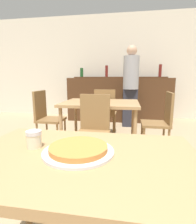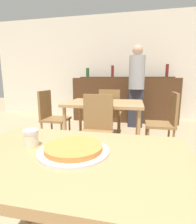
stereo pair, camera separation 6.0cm
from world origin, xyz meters
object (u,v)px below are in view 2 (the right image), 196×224
(chair_far_side_back, at_px, (110,110))
(cheese_shaker, at_px, (31,138))
(chair_far_side_front, at_px, (96,126))
(chair_far_side_right, at_px, (166,119))
(chair_far_side_left, at_px, (51,114))
(pizza_tray, at_px, (74,149))
(person_standing, at_px, (136,84))

(chair_far_side_back, xyz_separation_m, cheese_shaker, (-0.07, -2.44, 0.27))
(chair_far_side_front, relative_size, chair_far_side_right, 1.00)
(chair_far_side_left, height_order, chair_far_side_right, same)
(pizza_tray, bearing_deg, chair_far_side_back, 94.01)
(chair_far_side_front, bearing_deg, chair_far_side_left, 147.03)
(chair_far_side_right, relative_size, pizza_tray, 2.61)
(chair_far_side_left, distance_m, pizza_tray, 2.18)
(chair_far_side_right, bearing_deg, chair_far_side_front, -57.03)
(chair_far_side_front, distance_m, person_standing, 2.04)
(cheese_shaker, bearing_deg, chair_far_side_back, 88.34)
(chair_far_side_right, bearing_deg, chair_far_side_back, -122.97)
(cheese_shaker, bearing_deg, chair_far_side_right, 62.10)
(chair_far_side_front, distance_m, cheese_shaker, 1.29)
(chair_far_side_left, xyz_separation_m, chair_far_side_right, (1.81, 0.00, 0.00))
(chair_far_side_left, xyz_separation_m, pizza_tray, (1.08, -1.87, 0.24))
(pizza_tray, bearing_deg, cheese_shaker, 173.39)
(chair_far_side_right, height_order, person_standing, person_standing)
(chair_far_side_front, bearing_deg, person_standing, 76.23)
(chair_far_side_front, height_order, person_standing, person_standing)
(chair_far_side_left, relative_size, pizza_tray, 2.61)
(chair_far_side_back, height_order, pizza_tray, chair_far_side_back)
(chair_far_side_left, distance_m, cheese_shaker, 2.05)
(chair_far_side_back, relative_size, person_standing, 0.50)
(chair_far_side_right, height_order, pizza_tray, chair_far_side_right)
(chair_far_side_front, bearing_deg, cheese_shaker, -93.21)
(chair_far_side_left, bearing_deg, person_standing, -45.84)
(chair_far_side_front, xyz_separation_m, pizza_tray, (0.17, -1.29, 0.24))
(chair_far_side_back, bearing_deg, person_standing, -122.17)
(pizza_tray, bearing_deg, chair_far_side_right, 68.60)
(cheese_shaker, xyz_separation_m, person_standing, (0.54, 3.19, 0.20))
(pizza_tray, relative_size, person_standing, 0.19)
(chair_far_side_left, bearing_deg, chair_far_side_right, -90.00)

